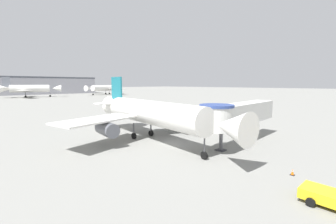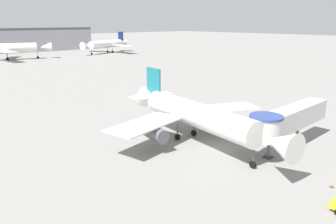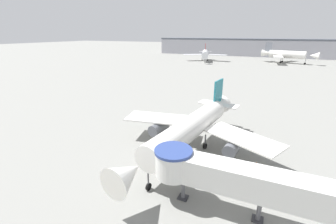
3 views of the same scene
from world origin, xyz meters
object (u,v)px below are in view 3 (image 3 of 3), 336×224
(background_jet_gray_tail, at_px, (286,54))
(background_jet_red_tail, at_px, (205,54))
(main_airplane, at_px, (191,128))
(traffic_cone_starboard_wing, at_px, (256,164))
(jet_bridge, at_px, (222,175))

(background_jet_gray_tail, bearing_deg, background_jet_red_tail, 118.84)
(background_jet_red_tail, height_order, background_jet_gray_tail, background_jet_gray_tail)
(main_airplane, xyz_separation_m, background_jet_red_tail, (-30.76, 116.24, 0.70))
(main_airplane, relative_size, traffic_cone_starboard_wing, 37.83)
(traffic_cone_starboard_wing, distance_m, background_jet_red_tail, 123.48)
(main_airplane, distance_m, background_jet_gray_tail, 128.65)
(background_jet_gray_tail, bearing_deg, jet_bridge, -168.68)
(traffic_cone_starboard_wing, height_order, background_jet_red_tail, background_jet_red_tail)
(main_airplane, bearing_deg, jet_bridge, -48.94)
(background_jet_red_tail, bearing_deg, jet_bridge, -88.73)
(jet_bridge, xyz_separation_m, traffic_cone_starboard_wing, (2.92, 10.00, -3.79))
(main_airplane, xyz_separation_m, traffic_cone_starboard_wing, (9.72, -0.33, -3.64))
(background_jet_gray_tail, bearing_deg, traffic_cone_starboard_wing, -167.70)
(jet_bridge, xyz_separation_m, background_jet_red_tail, (-37.56, 126.57, 0.55))
(background_jet_red_tail, relative_size, background_jet_gray_tail, 0.89)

